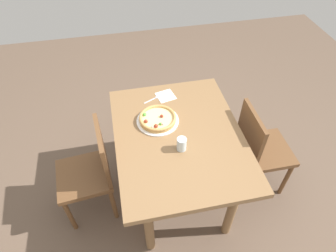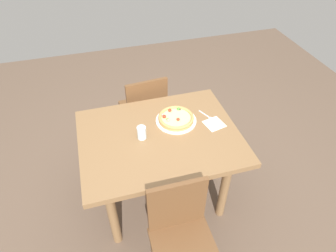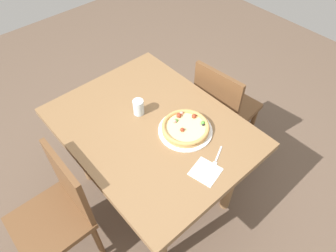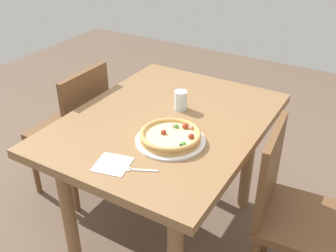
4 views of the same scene
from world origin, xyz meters
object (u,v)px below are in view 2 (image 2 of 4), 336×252
(chair_near, at_px, (145,110))
(napkin, at_px, (214,124))
(dining_table, at_px, (160,145))
(pizza, at_px, (176,118))
(chair_far, at_px, (182,237))
(drinking_glass, at_px, (142,133))
(plate, at_px, (176,120))
(fork, at_px, (208,116))

(chair_near, bearing_deg, napkin, -63.06)
(dining_table, distance_m, pizza, 0.25)
(napkin, bearing_deg, chair_far, 54.99)
(chair_near, bearing_deg, pizza, -80.51)
(drinking_glass, xyz_separation_m, napkin, (-0.57, 0.00, -0.05))
(pizza, height_order, drinking_glass, drinking_glass)
(plate, relative_size, napkin, 2.28)
(dining_table, relative_size, drinking_glass, 11.77)
(chair_near, relative_size, plate, 2.75)
(pizza, bearing_deg, chair_far, 75.91)
(chair_near, relative_size, drinking_glass, 8.73)
(chair_near, xyz_separation_m, pizza, (-0.15, 0.55, 0.30))
(chair_near, height_order, drinking_glass, chair_near)
(pizza, distance_m, drinking_glass, 0.32)
(dining_table, bearing_deg, drinking_glass, -5.05)
(chair_far, relative_size, drinking_glass, 8.73)
(dining_table, bearing_deg, pizza, -143.03)
(dining_table, height_order, fork, fork)
(chair_far, distance_m, plate, 0.87)
(fork, bearing_deg, chair_far, -55.80)
(drinking_glass, bearing_deg, napkin, 179.55)
(chair_near, distance_m, drinking_glass, 0.75)
(pizza, relative_size, napkin, 1.99)
(plate, bearing_deg, drinking_glass, 20.64)
(fork, height_order, drinking_glass, drinking_glass)
(dining_table, bearing_deg, napkin, -179.10)
(fork, relative_size, drinking_glass, 1.55)
(pizza, bearing_deg, chair_near, -75.14)
(fork, bearing_deg, drinking_glass, -105.48)
(dining_table, height_order, chair_near, chair_near)
(dining_table, distance_m, chair_far, 0.69)
(napkin, bearing_deg, fork, -81.64)
(chair_near, distance_m, napkin, 0.84)
(pizza, relative_size, fork, 1.79)
(chair_near, distance_m, pizza, 0.64)
(plate, relative_size, fork, 2.04)
(drinking_glass, relative_size, napkin, 0.72)
(dining_table, bearing_deg, fork, -165.97)
(pizza, xyz_separation_m, napkin, (-0.28, 0.12, -0.03))
(chair_near, height_order, pizza, chair_near)
(fork, height_order, napkin, fork)
(drinking_glass, bearing_deg, dining_table, 174.95)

